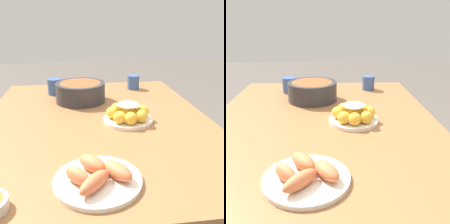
% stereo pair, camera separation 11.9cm
% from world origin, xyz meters
% --- Properties ---
extents(dining_table, '(1.35, 1.05, 0.75)m').
position_xyz_m(dining_table, '(0.00, 0.00, 0.66)').
color(dining_table, '#936038').
rests_on(dining_table, ground_plane).
extents(cake_plate, '(0.22, 0.22, 0.09)m').
position_xyz_m(cake_plate, '(-0.05, -0.14, 0.79)').
color(cake_plate, silver).
rests_on(cake_plate, dining_table).
extents(serving_bowl, '(0.27, 0.27, 0.10)m').
position_xyz_m(serving_bowl, '(0.28, 0.07, 0.81)').
color(serving_bowl, '#2D2D33').
rests_on(serving_bowl, dining_table).
extents(seafood_platter, '(0.26, 0.26, 0.06)m').
position_xyz_m(seafood_platter, '(-0.49, 0.03, 0.78)').
color(seafood_platter, silver).
rests_on(seafood_platter, dining_table).
extents(cup_near, '(0.08, 0.08, 0.09)m').
position_xyz_m(cup_near, '(0.49, -0.28, 0.80)').
color(cup_near, '#38568E').
rests_on(cup_near, dining_table).
extents(cup_far, '(0.09, 0.09, 0.09)m').
position_xyz_m(cup_far, '(0.44, 0.22, 0.80)').
color(cup_far, '#38568E').
rests_on(cup_far, dining_table).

